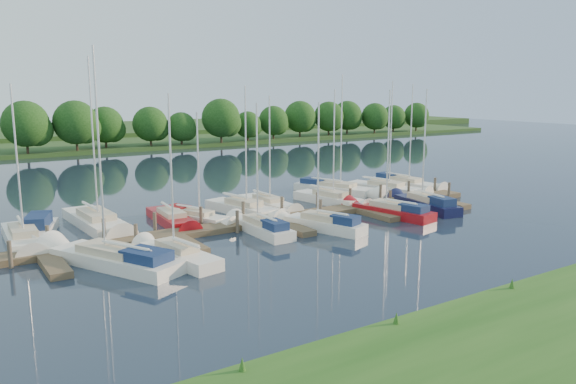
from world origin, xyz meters
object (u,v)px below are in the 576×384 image
sailboat_n_5 (244,211)px  sailboat_s_2 (261,228)px  sailboat_n_0 (24,240)px  dock (277,222)px  motorboat (38,231)px

sailboat_n_5 → sailboat_s_2: (-1.89, -5.85, 0.05)m
sailboat_n_5 → sailboat_s_2: size_ratio=1.13×
sailboat_s_2 → sailboat_n_0: bearing=158.5°
dock → sailboat_s_2: bearing=-146.4°
dock → sailboat_n_5: bearing=94.4°
dock → motorboat: 16.60m
sailboat_n_0 → sailboat_n_5: sailboat_n_0 is taller
sailboat_n_5 → sailboat_s_2: bearing=59.4°
motorboat → sailboat_n_5: bearing=-165.5°
motorboat → sailboat_s_2: bearing=171.2°
dock → sailboat_n_5: 4.39m
sailboat_n_5 → sailboat_n_0: bearing=-12.5°
sailboat_n_0 → motorboat: bearing=-123.4°
sailboat_n_0 → motorboat: sailboat_n_0 is taller
motorboat → sailboat_n_5: sailboat_n_5 is taller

